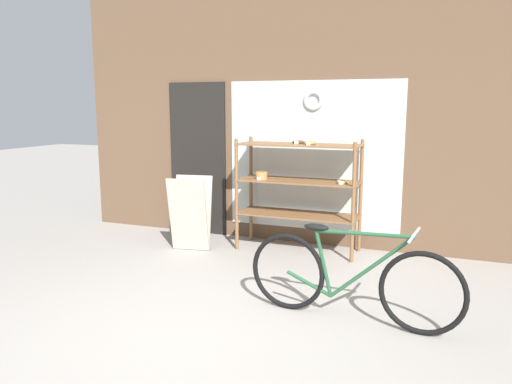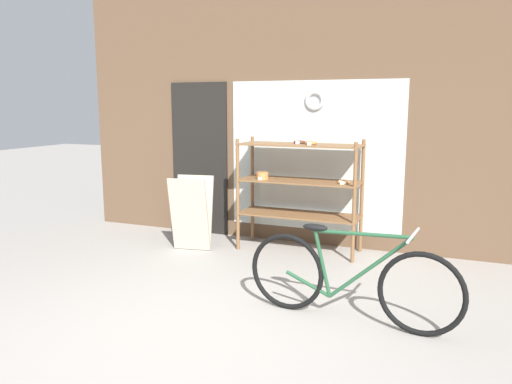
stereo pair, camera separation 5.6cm
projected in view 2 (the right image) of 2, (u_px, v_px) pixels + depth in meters
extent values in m
plane|color=gray|center=(184.00, 338.00, 3.89)|extent=(30.00, 30.00, 0.00)
cube|color=brown|center=(301.00, 112.00, 6.37)|extent=(6.31, 0.08, 3.42)
cube|color=silver|center=(314.00, 156.00, 6.35)|extent=(2.25, 0.02, 1.90)
cube|color=black|center=(200.00, 159.00, 6.96)|extent=(0.84, 0.03, 2.10)
torus|color=#B7B7BC|center=(315.00, 101.00, 6.21)|extent=(0.26, 0.06, 0.26)
cylinder|color=brown|center=(238.00, 195.00, 6.18)|extent=(0.04, 0.04, 1.39)
cylinder|color=brown|center=(354.00, 204.00, 5.65)|extent=(0.04, 0.04, 1.39)
cylinder|color=brown|center=(252.00, 189.00, 6.62)|extent=(0.04, 0.04, 1.39)
cylinder|color=brown|center=(362.00, 196.00, 6.08)|extent=(0.04, 0.04, 1.39)
cube|color=brown|center=(299.00, 215.00, 6.17)|extent=(1.49, 0.52, 0.02)
cube|color=brown|center=(300.00, 181.00, 6.10)|extent=(1.49, 0.52, 0.02)
cube|color=brown|center=(300.00, 145.00, 6.02)|extent=(1.49, 0.52, 0.02)
torus|color=#B27A42|center=(311.00, 143.00, 5.91)|extent=(0.14, 0.14, 0.04)
cube|color=white|center=(309.00, 144.00, 5.84)|extent=(0.05, 0.00, 0.04)
cylinder|color=#C67F42|center=(263.00, 176.00, 6.18)|extent=(0.15, 0.15, 0.09)
cube|color=white|center=(260.00, 179.00, 6.11)|extent=(0.05, 0.00, 0.04)
torus|color=tan|center=(343.00, 182.00, 5.85)|extent=(0.14, 0.14, 0.03)
cube|color=white|center=(342.00, 183.00, 5.78)|extent=(0.05, 0.00, 0.04)
torus|color=#4C2D1E|center=(300.00, 142.00, 6.10)|extent=(0.15, 0.15, 0.03)
cube|color=white|center=(298.00, 142.00, 6.02)|extent=(0.05, 0.00, 0.04)
torus|color=black|center=(287.00, 272.00, 4.41)|extent=(0.69, 0.11, 0.69)
torus|color=black|center=(421.00, 294.00, 3.88)|extent=(0.69, 0.11, 0.69)
cylinder|color=#235133|center=(369.00, 268.00, 4.05)|extent=(0.68, 0.10, 0.62)
cylinder|color=#235133|center=(362.00, 234.00, 4.03)|extent=(0.80, 0.11, 0.07)
cylinder|color=#235133|center=(322.00, 264.00, 4.23)|extent=(0.18, 0.05, 0.57)
cylinder|color=#235133|center=(308.00, 284.00, 4.33)|extent=(0.41, 0.07, 0.18)
ellipsoid|color=black|center=(315.00, 227.00, 4.21)|extent=(0.23, 0.11, 0.06)
cylinder|color=#B2B2B7|center=(413.00, 235.00, 3.84)|extent=(0.07, 0.46, 0.02)
cube|color=#B2A893|center=(189.00, 215.00, 6.11)|extent=(0.50, 0.27, 0.92)
cube|color=#B2A893|center=(194.00, 212.00, 6.29)|extent=(0.50, 0.27, 0.92)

